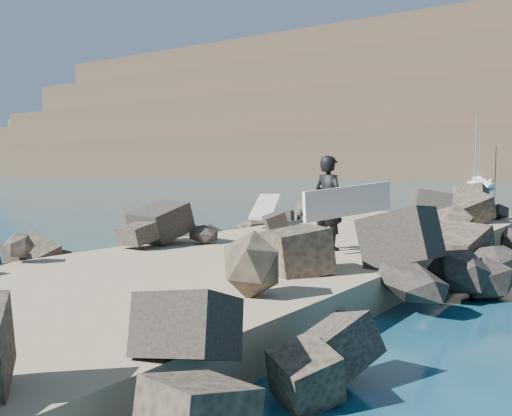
% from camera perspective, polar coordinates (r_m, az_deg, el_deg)
% --- Properties ---
extents(ground, '(800.00, 800.00, 0.00)m').
position_cam_1_polar(ground, '(12.31, 2.66, -6.71)').
color(ground, '#0F384C').
rests_on(ground, ground).
extents(jetty, '(6.00, 26.00, 0.60)m').
position_cam_1_polar(jetty, '(10.64, -3.08, -6.77)').
color(jetty, '#8C7759').
rests_on(jetty, ground).
extents(riprap_left, '(2.60, 22.00, 1.00)m').
position_cam_1_polar(riprap_left, '(12.90, -11.98, -4.05)').
color(riprap_left, black).
rests_on(riprap_left, ground).
extents(riprap_right, '(2.60, 22.00, 1.00)m').
position_cam_1_polar(riprap_right, '(9.61, 12.74, -6.82)').
color(riprap_right, black).
rests_on(riprap_right, ground).
extents(surfboard_resting, '(1.73, 2.59, 0.09)m').
position_cam_1_polar(surfboard_resting, '(16.97, 0.94, -0.21)').
color(surfboard_resting, silver).
rests_on(surfboard_resting, riprap_left).
extents(surfer_with_board, '(1.29, 2.30, 1.95)m').
position_cam_1_polar(surfer_with_board, '(11.80, 7.58, 0.54)').
color(surfer_with_board, black).
rests_on(surfer_with_board, jetty).
extents(sailboat_a, '(2.57, 6.43, 7.66)m').
position_cam_1_polar(sailboat_a, '(63.47, 21.03, 1.98)').
color(sailboat_a, white).
rests_on(sailboat_a, ground).
extents(sailboat_e, '(3.69, 7.40, 8.73)m').
position_cam_1_polar(sailboat_e, '(99.79, 21.36, 2.61)').
color(sailboat_e, white).
rests_on(sailboat_e, ground).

